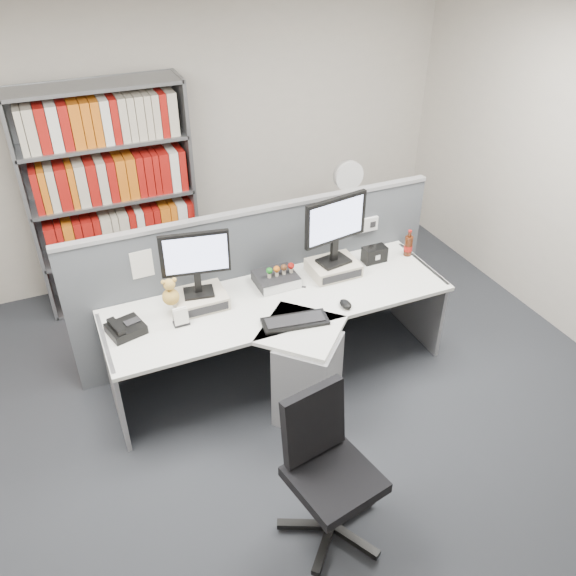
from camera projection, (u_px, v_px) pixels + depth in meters
name	position (u px, v px, depth m)	size (l,w,h in m)	color
ground	(325.00, 442.00, 4.22)	(5.50, 5.50, 0.00)	#31343A
room_shell	(336.00, 216.00, 3.23)	(5.04, 5.54, 2.72)	beige
partition	(259.00, 278.00, 4.82)	(3.00, 0.08, 1.27)	#4F535A
desk	(291.00, 344.00, 4.42)	(2.60, 1.20, 0.72)	white
monitor_riser_left	(200.00, 299.00, 4.35)	(0.38, 0.31, 0.10)	beige
monitor_riser_right	(334.00, 268.00, 4.72)	(0.38, 0.31, 0.10)	beige
monitor_left	(195.00, 259.00, 4.16)	(0.49, 0.19, 0.50)	black
monitor_right	(336.00, 225.00, 4.51)	(0.54, 0.21, 0.55)	black
desktop_pc	(276.00, 279.00, 4.60)	(0.31, 0.28, 0.08)	black
figurines	(280.00, 269.00, 4.54)	(0.23, 0.05, 0.09)	beige
keyboard	(295.00, 321.00, 4.19)	(0.49, 0.24, 0.03)	black
mouse	(346.00, 304.00, 4.35)	(0.08, 0.12, 0.05)	black
desk_phone	(125.00, 328.00, 4.09)	(0.28, 0.26, 0.10)	black
desk_calendar	(181.00, 318.00, 4.16)	(0.11, 0.08, 0.13)	black
plush_toy	(170.00, 293.00, 4.17)	(0.12, 0.12, 0.21)	gold
speaker	(374.00, 254.00, 4.86)	(0.19, 0.11, 0.13)	black
cola_bottle	(408.00, 246.00, 4.93)	(0.07, 0.07, 0.23)	#3F190A
shelving_unit	(113.00, 202.00, 5.24)	(1.41, 0.40, 2.00)	slate
filing_cabinet	(344.00, 240.00, 5.95)	(0.45, 0.61, 0.70)	slate
desk_fan	(348.00, 179.00, 5.58)	(0.29, 0.17, 0.49)	white
office_chair	(326.00, 465.00, 3.41)	(0.64, 0.63, 0.97)	silver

